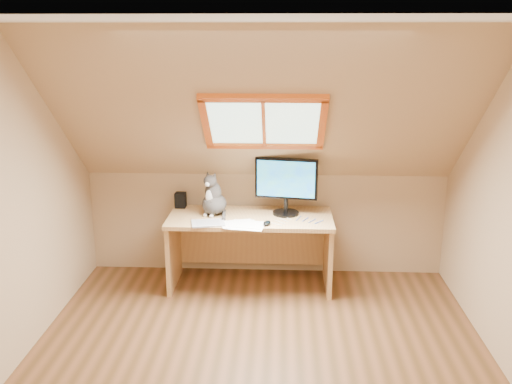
{
  "coord_description": "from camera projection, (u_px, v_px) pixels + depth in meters",
  "views": [
    {
      "loc": [
        0.15,
        -3.63,
        2.35
      ],
      "look_at": [
        -0.06,
        1.0,
        1.04
      ],
      "focal_mm": 40.0,
      "sensor_mm": 36.0,
      "label": 1
    }
  ],
  "objects": [
    {
      "name": "cables",
      "position": [
        298.0,
        221.0,
        5.14
      ],
      "size": [
        0.51,
        0.26,
        0.01
      ],
      "color": "silver",
      "rests_on": "desk"
    },
    {
      "name": "desk",
      "position": [
        251.0,
        236.0,
        5.4
      ],
      "size": [
        1.52,
        0.66,
        0.69
      ],
      "color": "tan",
      "rests_on": "ground"
    },
    {
      "name": "cat",
      "position": [
        213.0,
        199.0,
        5.29
      ],
      "size": [
        0.32,
        0.35,
        0.42
      ],
      "color": "#4B4642",
      "rests_on": "desk"
    },
    {
      "name": "ground",
      "position": [
        258.0,
        367.0,
        4.13
      ],
      "size": [
        3.5,
        3.5,
        0.0
      ],
      "primitive_type": "plane",
      "color": "brown",
      "rests_on": "ground"
    },
    {
      "name": "room_shell",
      "position": [
        258.0,
        179.0,
        3.65
      ],
      "size": [
        3.52,
        3.52,
        2.41
      ],
      "color": "tan",
      "rests_on": "ground"
    },
    {
      "name": "graphics_tablet",
      "position": [
        208.0,
        223.0,
        5.07
      ],
      "size": [
        0.33,
        0.26,
        0.01
      ],
      "primitive_type": "cube",
      "rotation": [
        0.0,
        0.0,
        0.2
      ],
      "color": "#B2B2B7",
      "rests_on": "desk"
    },
    {
      "name": "monitor",
      "position": [
        286.0,
        183.0,
        5.25
      ],
      "size": [
        0.58,
        0.25,
        0.54
      ],
      "color": "black",
      "rests_on": "desk"
    },
    {
      "name": "papers",
      "position": [
        238.0,
        225.0,
        5.03
      ],
      "size": [
        0.35,
        0.3,
        0.01
      ],
      "color": "white",
      "rests_on": "desk"
    },
    {
      "name": "desk_speaker",
      "position": [
        181.0,
        200.0,
        5.53
      ],
      "size": [
        0.1,
        0.1,
        0.15
      ],
      "primitive_type": "cube",
      "rotation": [
        0.0,
        0.0,
        -0.03
      ],
      "color": "black",
      "rests_on": "desk"
    },
    {
      "name": "mouse",
      "position": [
        267.0,
        223.0,
        5.04
      ],
      "size": [
        0.09,
        0.12,
        0.03
      ],
      "primitive_type": "ellipsoid",
      "rotation": [
        0.0,
        0.0,
        -0.28
      ],
      "color": "black",
      "rests_on": "desk"
    }
  ]
}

